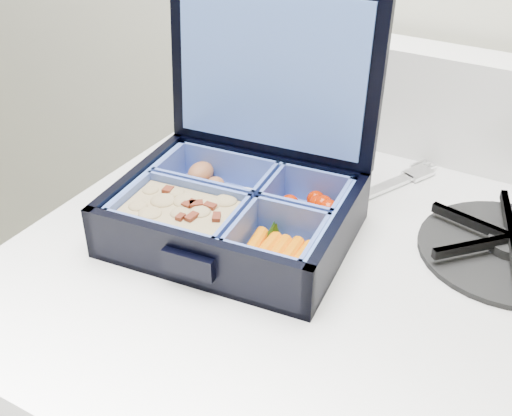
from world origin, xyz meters
The scene contains 4 objects.
bento_box centered at (0.37, 1.69, 0.83)m, with size 0.22×0.17×0.05m, color black, non-canonical shape.
burner_grate centered at (0.60, 1.80, 0.82)m, with size 0.16×0.16×0.02m, color black.
burner_grate_rear centered at (0.30, 1.87, 0.81)m, with size 0.18×0.18×0.02m, color black.
fork centered at (0.45, 1.81, 0.81)m, with size 0.03×0.20×0.01m, color silver, non-canonical shape.
Camera 1 is at (0.64, 1.27, 1.16)m, focal length 45.00 mm.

